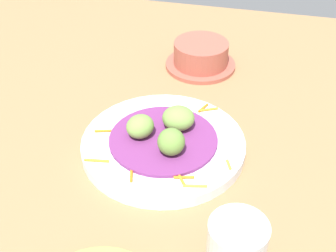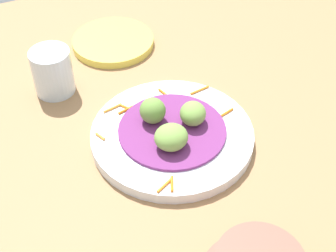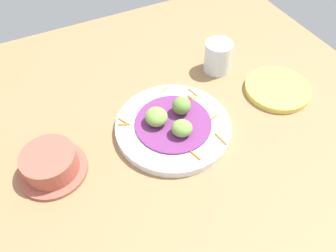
% 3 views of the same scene
% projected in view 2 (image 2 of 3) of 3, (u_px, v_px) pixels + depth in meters
% --- Properties ---
extents(table_surface, '(1.10, 1.10, 0.02)m').
position_uv_depth(table_surface, '(200.00, 141.00, 0.79)').
color(table_surface, '#936D47').
rests_on(table_surface, ground).
extents(main_plate, '(0.25, 0.25, 0.02)m').
position_uv_depth(main_plate, '(172.00, 136.00, 0.77)').
color(main_plate, silver).
rests_on(main_plate, table_surface).
extents(cabbage_bed, '(0.17, 0.17, 0.01)m').
position_uv_depth(cabbage_bed, '(172.00, 130.00, 0.76)').
color(cabbage_bed, '#702D6B').
rests_on(cabbage_bed, main_plate).
extents(carrot_garnish, '(0.22, 0.21, 0.00)m').
position_uv_depth(carrot_garnish, '(159.00, 121.00, 0.78)').
color(carrot_garnish, orange).
rests_on(carrot_garnish, main_plate).
extents(guac_scoop_left, '(0.04, 0.04, 0.04)m').
position_uv_depth(guac_scoop_left, '(153.00, 111.00, 0.76)').
color(guac_scoop_left, olive).
rests_on(guac_scoop_left, cabbage_bed).
extents(guac_scoop_center, '(0.05, 0.05, 0.04)m').
position_uv_depth(guac_scoop_center, '(171.00, 137.00, 0.72)').
color(guac_scoop_center, '#759E47').
rests_on(guac_scoop_center, cabbage_bed).
extents(guac_scoop_right, '(0.06, 0.06, 0.03)m').
position_uv_depth(guac_scoop_right, '(193.00, 114.00, 0.76)').
color(guac_scoop_right, '#759E47').
rests_on(guac_scoop_right, cabbage_bed).
extents(side_plate_small, '(0.16, 0.16, 0.01)m').
position_uv_depth(side_plate_small, '(113.00, 42.00, 0.96)').
color(side_plate_small, '#E0CC4C').
rests_on(side_plate_small, table_surface).
extents(water_glass, '(0.07, 0.07, 0.08)m').
position_uv_depth(water_glass, '(53.00, 72.00, 0.84)').
color(water_glass, silver).
rests_on(water_glass, table_surface).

